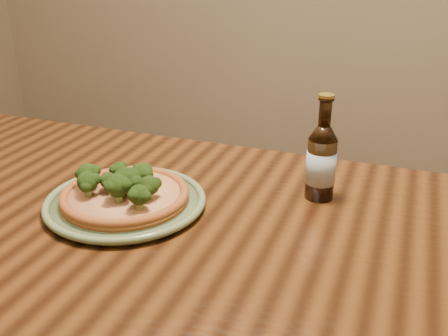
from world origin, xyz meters
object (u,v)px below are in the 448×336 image
(beer_bottle, at_px, (321,161))
(plate, at_px, (126,202))
(table, at_px, (74,265))
(pizza, at_px, (124,192))

(beer_bottle, bearing_deg, plate, -158.09)
(table, bearing_deg, pizza, 49.49)
(table, relative_size, beer_bottle, 7.85)
(plate, xyz_separation_m, pizza, (-0.00, -0.00, 0.02))
(plate, xyz_separation_m, beer_bottle, (0.33, 0.17, 0.07))
(pizza, xyz_separation_m, beer_bottle, (0.33, 0.17, 0.05))
(table, xyz_separation_m, plate, (0.07, 0.08, 0.10))
(table, xyz_separation_m, pizza, (0.07, 0.08, 0.12))
(plate, distance_m, beer_bottle, 0.37)
(table, bearing_deg, plate, 49.66)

